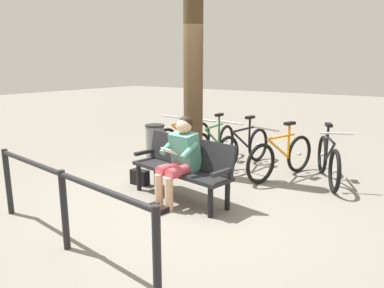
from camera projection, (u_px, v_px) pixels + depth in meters
ground_plane at (188, 204)px, 4.93m from camera, size 40.00×40.00×0.00m
bench at (184, 164)px, 5.06m from camera, size 1.66×0.73×0.87m
person_reading at (180, 156)px, 4.86m from camera, size 0.53×0.81×1.20m
handbag at (140, 177)px, 5.72m from camera, size 0.30×0.15×0.24m
tree_trunk at (193, 56)px, 5.88m from camera, size 0.33×0.33×4.03m
litter_bin at (155, 147)px, 6.57m from camera, size 0.35×0.35×0.81m
bicycle_red at (328, 160)px, 5.81m from camera, size 0.77×1.55×0.94m
bicycle_orange at (281, 157)px, 6.02m from camera, size 0.62×1.63×0.94m
bicycle_green at (244, 148)px, 6.69m from camera, size 0.48×1.67×0.94m
bicycle_silver at (214, 144)px, 7.00m from camera, size 0.48×1.68×0.94m
bicycle_blue at (184, 139)px, 7.44m from camera, size 0.48×1.67×0.94m
railing_fence at (63, 196)px, 3.62m from camera, size 2.80×0.39×0.85m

